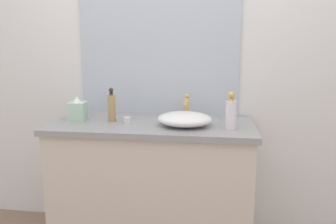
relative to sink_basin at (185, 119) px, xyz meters
The scene contains 9 objects.
bathroom_wall_rear 0.56m from the sink_basin, 113.39° to the left, with size 6.00×0.06×2.60m, color silver.
vanity_counter 0.53m from the sink_basin, 166.49° to the left, with size 1.35×0.58×0.88m.
wall_mirror_panel 0.69m from the sink_basin, 122.75° to the left, with size 1.15×0.01×1.19m, color #B2BCC6.
sink_basin is the anchor object (origin of this frame).
faucet 0.17m from the sink_basin, 90.00° to the left, with size 0.03×0.15×0.18m.
soap_dispenser 0.50m from the sink_basin, behind, with size 0.05×0.05×0.23m.
lotion_bottle 0.29m from the sink_basin, ahead, with size 0.07×0.07×0.23m.
tissue_box 0.74m from the sink_basin, behind, with size 0.12×0.12×0.16m.
candle_jar 0.38m from the sink_basin, behind, with size 0.05×0.05×0.04m, color silver.
Camera 1 is at (0.34, -1.71, 1.40)m, focal length 35.64 mm.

